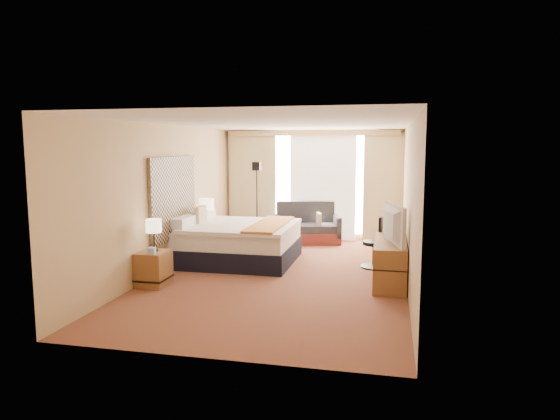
% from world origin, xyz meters
% --- Properties ---
extents(floor, '(4.20, 7.00, 0.02)m').
position_xyz_m(floor, '(0.00, 0.00, 0.00)').
color(floor, maroon).
rests_on(floor, ground).
extents(ceiling, '(4.20, 7.00, 0.02)m').
position_xyz_m(ceiling, '(0.00, 0.00, 2.60)').
color(ceiling, silver).
rests_on(ceiling, wall_back).
extents(wall_back, '(4.20, 0.02, 2.60)m').
position_xyz_m(wall_back, '(0.00, 3.50, 1.30)').
color(wall_back, tan).
rests_on(wall_back, ground).
extents(wall_front, '(4.20, 0.02, 2.60)m').
position_xyz_m(wall_front, '(0.00, -3.50, 1.30)').
color(wall_front, tan).
rests_on(wall_front, ground).
extents(wall_left, '(0.02, 7.00, 2.60)m').
position_xyz_m(wall_left, '(-2.10, 0.00, 1.30)').
color(wall_left, tan).
rests_on(wall_left, ground).
extents(wall_right, '(0.02, 7.00, 2.60)m').
position_xyz_m(wall_right, '(2.10, 0.00, 1.30)').
color(wall_right, tan).
rests_on(wall_right, ground).
extents(headboard, '(0.06, 1.85, 1.50)m').
position_xyz_m(headboard, '(-2.06, 0.20, 1.28)').
color(headboard, black).
rests_on(headboard, wall_left).
extents(nightstand_left, '(0.45, 0.52, 0.55)m').
position_xyz_m(nightstand_left, '(-1.87, -1.05, 0.28)').
color(nightstand_left, '#995C37').
rests_on(nightstand_left, floor).
extents(nightstand_right, '(0.45, 0.52, 0.55)m').
position_xyz_m(nightstand_right, '(-1.87, 1.45, 0.28)').
color(nightstand_right, '#995C37').
rests_on(nightstand_right, floor).
extents(media_dresser, '(0.50, 1.80, 0.70)m').
position_xyz_m(media_dresser, '(1.83, 0.00, 0.35)').
color(media_dresser, '#995C37').
rests_on(media_dresser, floor).
extents(window, '(2.30, 0.02, 2.30)m').
position_xyz_m(window, '(0.25, 3.47, 1.32)').
color(window, white).
rests_on(window, wall_back).
extents(curtains, '(4.12, 0.19, 2.56)m').
position_xyz_m(curtains, '(-0.00, 3.39, 1.41)').
color(curtains, beige).
rests_on(curtains, floor).
extents(bed, '(2.17, 1.98, 1.05)m').
position_xyz_m(bed, '(-1.06, 0.85, 0.39)').
color(bed, black).
rests_on(bed, floor).
extents(loveseat, '(1.64, 1.15, 0.93)m').
position_xyz_m(loveseat, '(-0.05, 3.04, 0.31)').
color(loveseat, maroon).
rests_on(loveseat, floor).
extents(floor_lamp, '(0.24, 0.24, 1.87)m').
position_xyz_m(floor_lamp, '(-1.15, 2.67, 1.32)').
color(floor_lamp, black).
rests_on(floor_lamp, floor).
extents(desk_chair, '(0.48, 0.47, 0.96)m').
position_xyz_m(desk_chair, '(1.59, 0.89, 0.43)').
color(desk_chair, black).
rests_on(desk_chair, floor).
extents(lamp_left, '(0.25, 0.25, 0.52)m').
position_xyz_m(lamp_left, '(-1.85, -1.04, 0.96)').
color(lamp_left, black).
rests_on(lamp_left, nightstand_left).
extents(lamp_right, '(0.28, 0.28, 0.59)m').
position_xyz_m(lamp_right, '(-1.90, 1.46, 1.01)').
color(lamp_right, black).
rests_on(lamp_right, nightstand_right).
extents(tissue_box, '(0.12, 0.12, 0.10)m').
position_xyz_m(tissue_box, '(-1.81, -1.20, 0.60)').
color(tissue_box, '#94BBE5').
rests_on(tissue_box, nightstand_left).
extents(telephone, '(0.19, 0.15, 0.07)m').
position_xyz_m(telephone, '(-1.77, 1.34, 0.58)').
color(telephone, black).
rests_on(telephone, nightstand_right).
extents(television, '(0.40, 1.08, 0.62)m').
position_xyz_m(television, '(1.78, -0.33, 1.01)').
color(television, black).
rests_on(television, media_dresser).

